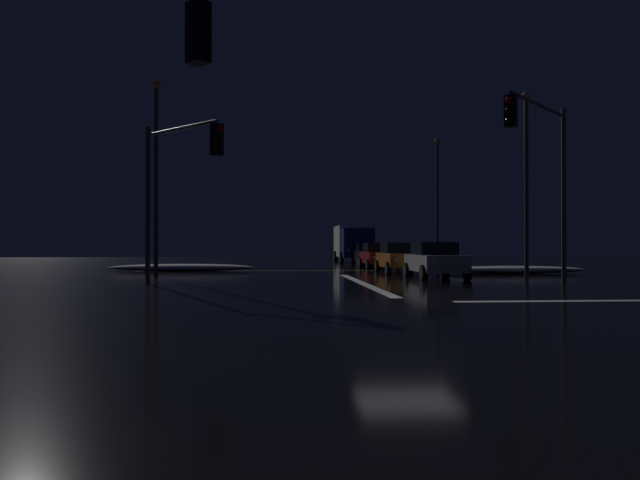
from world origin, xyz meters
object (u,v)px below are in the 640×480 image
traffic_signal_nw (176,172)px  streetlamp_right_near (526,169)px  traffic_signal_ne (544,156)px  sedan_silver (435,260)px  sedan_black (368,254)px  box_truck (352,242)px  sedan_orange (400,258)px  traffic_signal_sw (39,44)px  sedan_red (379,255)px  streetlamp_left_near (156,163)px  streetlamp_right_far (437,192)px

traffic_signal_nw → streetlamp_right_near: streetlamp_right_near is taller
traffic_signal_ne → sedan_silver: bearing=126.2°
sedan_black → traffic_signal_ne: bearing=-82.0°
sedan_black → box_truck: box_truck is taller
sedan_silver → sedan_orange: (-0.46, 5.22, 0.00)m
box_truck → traffic_signal_sw: traffic_signal_sw is taller
sedan_red → traffic_signal_nw: 18.73m
sedan_orange → sedan_black: 12.85m
traffic_signal_sw → streetlamp_left_near: streetlamp_left_near is taller
traffic_signal_nw → streetlamp_left_near: streetlamp_left_near is taller
sedan_orange → streetlamp_right_far: 15.19m
traffic_signal_sw → traffic_signal_nw: (-0.26, 13.29, -0.13)m
streetlamp_left_near → sedan_silver: bearing=-11.9°
box_truck → traffic_signal_nw: bearing=-109.2°
box_truck → sedan_silver: bearing=-89.0°
box_truck → traffic_signal_ne: 29.13m
box_truck → streetlamp_right_far: (5.56, -6.12, 3.68)m
sedan_orange → streetlamp_right_near: size_ratio=0.49×
traffic_signal_nw → streetlamp_right_near: size_ratio=0.67×
streetlamp_right_far → sedan_orange: bearing=-112.8°
sedan_silver → traffic_signal_ne: (2.99, -4.08, 3.92)m
sedan_red → streetlamp_left_near: 15.58m
streetlamp_right_far → streetlamp_left_near: size_ratio=1.04×
sedan_red → streetlamp_left_near: bearing=-142.4°
traffic_signal_sw → sedan_black: bearing=74.2°
sedan_red → streetlamp_right_far: (5.58, 6.88, 4.59)m
sedan_silver → sedan_black: same height
sedan_orange → streetlamp_left_near: streetlamp_left_near is taller
sedan_silver → traffic_signal_sw: size_ratio=0.72×
sedan_orange → streetlamp_left_near: 12.89m
traffic_signal_sw → traffic_signal_nw: size_ratio=1.02×
sedan_red → sedan_black: bearing=87.1°
sedan_red → streetlamp_right_near: size_ratio=0.49×
traffic_signal_ne → streetlamp_right_far: 22.77m
sedan_silver → streetlamp_right_far: (5.14, 18.58, 4.59)m
traffic_signal_ne → streetlamp_right_far: bearing=84.6°
streetlamp_right_near → sedan_red: bearing=121.5°
streetlamp_right_far → streetlamp_right_near: bearing=-90.0°
sedan_black → traffic_signal_nw: bearing=-115.0°
sedan_orange → sedan_red: size_ratio=1.00×
streetlamp_right_far → streetlamp_left_near: 23.66m
streetlamp_right_near → streetlamp_right_far: bearing=90.0°
sedan_silver → sedan_red: size_ratio=1.00×
sedan_black → traffic_signal_sw: traffic_signal_sw is taller
box_truck → streetlamp_right_near: size_ratio=0.94×
sedan_black → traffic_signal_nw: 24.42m
traffic_signal_sw → sedan_silver: bearing=59.5°
sedan_silver → streetlamp_right_near: streetlamp_right_near is taller
traffic_signal_nw → traffic_signal_ne: traffic_signal_ne is taller
sedan_orange → sedan_red: 6.47m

